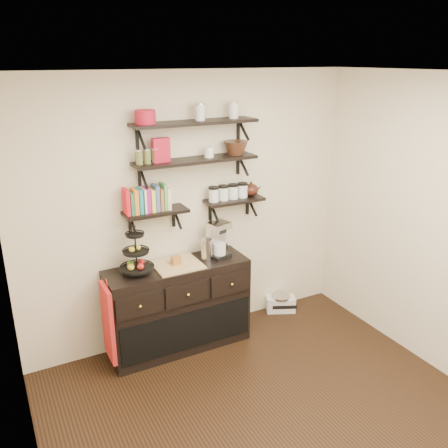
% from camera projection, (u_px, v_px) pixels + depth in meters
% --- Properties ---
extents(floor, '(3.50, 3.50, 0.00)m').
position_uv_depth(floor, '(286.00, 434.00, 3.73)').
color(floor, black).
rests_on(floor, ground).
extents(ceiling, '(3.50, 3.50, 0.02)m').
position_uv_depth(ceiling, '(306.00, 75.00, 2.83)').
color(ceiling, white).
rests_on(ceiling, back_wall).
extents(back_wall, '(3.50, 0.02, 2.70)m').
position_uv_depth(back_wall, '(191.00, 211.00, 4.74)').
color(back_wall, beige).
rests_on(back_wall, ground).
extents(left_wall, '(0.02, 3.50, 2.70)m').
position_uv_depth(left_wall, '(24.00, 347.00, 2.51)').
color(left_wall, beige).
rests_on(left_wall, ground).
extents(shelf_top, '(1.20, 0.27, 0.23)m').
position_uv_depth(shelf_top, '(195.00, 123.00, 4.33)').
color(shelf_top, black).
rests_on(shelf_top, back_wall).
extents(shelf_mid, '(1.20, 0.27, 0.23)m').
position_uv_depth(shelf_mid, '(196.00, 161.00, 4.45)').
color(shelf_mid, black).
rests_on(shelf_mid, back_wall).
extents(shelf_low_left, '(0.60, 0.25, 0.23)m').
position_uv_depth(shelf_low_left, '(155.00, 212.00, 4.43)').
color(shelf_low_left, black).
rests_on(shelf_low_left, back_wall).
extents(shelf_low_right, '(0.60, 0.25, 0.23)m').
position_uv_depth(shelf_low_right, '(234.00, 200.00, 4.80)').
color(shelf_low_right, black).
rests_on(shelf_low_right, back_wall).
extents(cookbooks, '(0.40, 0.15, 0.26)m').
position_uv_depth(cookbooks, '(148.00, 199.00, 4.35)').
color(cookbooks, red).
rests_on(cookbooks, shelf_low_left).
extents(glass_canisters, '(0.43, 0.10, 0.13)m').
position_uv_depth(glass_canisters, '(228.00, 193.00, 4.74)').
color(glass_canisters, silver).
rests_on(glass_canisters, shelf_low_right).
extents(sideboard, '(1.40, 0.50, 0.92)m').
position_uv_depth(sideboard, '(179.00, 306.00, 4.72)').
color(sideboard, black).
rests_on(sideboard, floor).
extents(fruit_stand, '(0.31, 0.31, 0.46)m').
position_uv_depth(fruit_stand, '(136.00, 258.00, 4.35)').
color(fruit_stand, black).
rests_on(fruit_stand, sideboard).
extents(candle, '(0.08, 0.08, 0.08)m').
position_uv_depth(candle, '(176.00, 260.00, 4.55)').
color(candle, '#8F5F21').
rests_on(candle, sideboard).
extents(coffee_maker, '(0.24, 0.24, 0.37)m').
position_uv_depth(coffee_maker, '(218.00, 240.00, 4.74)').
color(coffee_maker, black).
rests_on(coffee_maker, sideboard).
extents(thermal_carafe, '(0.11, 0.11, 0.22)m').
position_uv_depth(thermal_carafe, '(207.00, 250.00, 4.66)').
color(thermal_carafe, silver).
rests_on(thermal_carafe, sideboard).
extents(apron, '(0.04, 0.31, 0.73)m').
position_uv_depth(apron, '(108.00, 323.00, 4.30)').
color(apron, maroon).
rests_on(apron, sideboard).
extents(radio, '(0.37, 0.30, 0.20)m').
position_uv_depth(radio, '(281.00, 303.00, 5.51)').
color(radio, silver).
rests_on(radio, floor).
extents(recipe_box, '(0.16, 0.07, 0.22)m').
position_uv_depth(recipe_box, '(161.00, 150.00, 4.25)').
color(recipe_box, '#AA132B').
rests_on(recipe_box, shelf_mid).
extents(walnut_bowl, '(0.24, 0.24, 0.13)m').
position_uv_depth(walnut_bowl, '(236.00, 148.00, 4.61)').
color(walnut_bowl, black).
rests_on(walnut_bowl, shelf_mid).
extents(ramekins, '(0.09, 0.09, 0.10)m').
position_uv_depth(ramekins, '(209.00, 152.00, 4.49)').
color(ramekins, white).
rests_on(ramekins, shelf_mid).
extents(teapot, '(0.21, 0.17, 0.15)m').
position_uv_depth(teapot, '(251.00, 189.00, 4.85)').
color(teapot, black).
rests_on(teapot, shelf_low_right).
extents(red_pot, '(0.18, 0.18, 0.12)m').
position_uv_depth(red_pot, '(145.00, 117.00, 4.10)').
color(red_pot, '#AA132B').
rests_on(red_pot, shelf_top).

